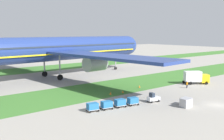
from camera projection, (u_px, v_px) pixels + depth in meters
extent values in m
plane|color=gray|center=(217.00, 105.00, 52.16)|extent=(400.00, 400.00, 0.00)
cube|color=#3D752D|center=(125.00, 85.00, 72.48)|extent=(320.00, 16.66, 0.01)
cube|color=#3D752D|center=(49.00, 68.00, 106.97)|extent=(320.00, 16.66, 0.01)
cylinder|color=navy|center=(64.00, 48.00, 84.71)|extent=(60.53, 12.22, 7.46)
sphere|color=navy|center=(127.00, 45.00, 105.50)|extent=(7.31, 7.31, 7.31)
cube|color=yellow|center=(64.00, 53.00, 84.89)|extent=(59.08, 12.25, 0.36)
cube|color=#283342|center=(73.00, 45.00, 87.11)|extent=(53.23, 11.71, 0.44)
cube|color=navy|center=(20.00, 48.00, 99.20)|extent=(12.71, 40.96, 0.67)
cylinder|color=#A3A3A8|center=(31.00, 55.00, 96.25)|extent=(6.17, 4.56, 4.10)
cube|color=navy|center=(107.00, 56.00, 65.35)|extent=(12.71, 40.96, 0.67)
cylinder|color=#A3A3A8|center=(95.00, 64.00, 70.97)|extent=(6.17, 4.56, 4.10)
cylinder|color=#A3A3A8|center=(116.00, 58.00, 101.62)|extent=(0.44, 0.44, 7.42)
cylinder|color=black|center=(116.00, 68.00, 102.14)|extent=(1.23, 0.51, 1.20)
cylinder|color=#A3A3A8|center=(44.00, 63.00, 85.31)|extent=(0.44, 0.44, 7.17)
cylinder|color=black|center=(45.00, 74.00, 85.81)|extent=(1.74, 0.73, 1.70)
cylinder|color=#A3A3A8|center=(60.00, 65.00, 78.97)|extent=(0.44, 0.44, 7.17)
cylinder|color=black|center=(60.00, 77.00, 79.47)|extent=(1.74, 0.73, 1.70)
cube|color=silver|center=(153.00, 99.00, 54.53)|extent=(2.80, 1.77, 0.77)
cube|color=#283342|center=(152.00, 95.00, 54.23)|extent=(0.89, 1.20, 0.90)
cylinder|color=black|center=(155.00, 99.00, 55.50)|extent=(0.63, 0.31, 0.60)
cylinder|color=black|center=(159.00, 100.00, 54.55)|extent=(0.63, 0.31, 0.60)
cylinder|color=black|center=(148.00, 100.00, 54.63)|extent=(0.63, 0.31, 0.60)
cylinder|color=black|center=(151.00, 102.00, 53.67)|extent=(0.63, 0.31, 0.60)
cube|color=#A3A3A8|center=(133.00, 103.00, 52.13)|extent=(2.44, 1.89, 0.10)
cube|color=#23669E|center=(133.00, 100.00, 52.04)|extent=(2.15, 1.66, 1.10)
cylinder|color=black|center=(134.00, 103.00, 53.16)|extent=(0.42, 0.19, 0.40)
cylinder|color=black|center=(138.00, 104.00, 51.96)|extent=(0.42, 0.19, 0.40)
cylinder|color=black|center=(127.00, 104.00, 52.35)|extent=(0.42, 0.19, 0.40)
cylinder|color=black|center=(131.00, 106.00, 51.16)|extent=(0.42, 0.19, 0.40)
cube|color=#A3A3A8|center=(120.00, 105.00, 50.74)|extent=(2.44, 1.89, 0.10)
cube|color=#23669E|center=(120.00, 102.00, 50.66)|extent=(2.15, 1.66, 1.10)
cylinder|color=black|center=(122.00, 105.00, 51.77)|extent=(0.42, 0.19, 0.40)
cylinder|color=black|center=(126.00, 106.00, 50.57)|extent=(0.42, 0.19, 0.40)
cylinder|color=black|center=(114.00, 106.00, 50.97)|extent=(0.42, 0.19, 0.40)
cylinder|color=black|center=(118.00, 108.00, 49.77)|extent=(0.42, 0.19, 0.40)
cube|color=#A3A3A8|center=(107.00, 107.00, 49.35)|extent=(2.44, 1.89, 0.10)
cube|color=#23669E|center=(107.00, 104.00, 49.27)|extent=(2.15, 1.66, 1.10)
cylinder|color=black|center=(109.00, 107.00, 50.38)|extent=(0.42, 0.19, 0.40)
cylinder|color=black|center=(112.00, 108.00, 49.18)|extent=(0.42, 0.19, 0.40)
cylinder|color=black|center=(101.00, 108.00, 49.58)|extent=(0.42, 0.19, 0.40)
cylinder|color=black|center=(104.00, 110.00, 48.38)|extent=(0.42, 0.19, 0.40)
cube|color=#A3A3A8|center=(93.00, 109.00, 47.96)|extent=(2.44, 1.89, 0.10)
cube|color=#23669E|center=(93.00, 106.00, 47.88)|extent=(2.15, 1.66, 1.10)
cylinder|color=black|center=(95.00, 109.00, 48.99)|extent=(0.42, 0.19, 0.40)
cylinder|color=black|center=(98.00, 111.00, 47.79)|extent=(0.42, 0.19, 0.40)
cylinder|color=black|center=(87.00, 110.00, 48.19)|extent=(0.42, 0.19, 0.40)
cylinder|color=black|center=(90.00, 112.00, 46.99)|extent=(0.42, 0.19, 0.40)
cube|color=yellow|center=(204.00, 78.00, 73.58)|extent=(3.12, 3.15, 2.20)
cube|color=#283342|center=(208.00, 77.00, 73.61)|extent=(1.26, 1.74, 0.97)
cube|color=silver|center=(193.00, 76.00, 73.23)|extent=(5.00, 4.47, 2.80)
cylinder|color=black|center=(203.00, 81.00, 74.74)|extent=(0.96, 0.80, 0.96)
cylinder|color=black|center=(206.00, 83.00, 72.77)|extent=(0.96, 0.80, 0.96)
cylinder|color=black|center=(188.00, 82.00, 74.38)|extent=(0.96, 0.80, 0.96)
cylinder|color=black|center=(191.00, 83.00, 72.41)|extent=(0.96, 0.80, 0.96)
cylinder|color=black|center=(184.00, 82.00, 74.29)|extent=(0.96, 0.80, 0.96)
cylinder|color=black|center=(187.00, 83.00, 72.32)|extent=(0.96, 0.80, 0.96)
cylinder|color=black|center=(187.00, 86.00, 68.24)|extent=(0.18, 0.18, 0.85)
cylinder|color=black|center=(187.00, 86.00, 68.38)|extent=(0.18, 0.18, 0.85)
cylinder|color=orange|center=(187.00, 84.00, 68.21)|extent=(0.36, 0.36, 0.62)
sphere|color=tan|center=(187.00, 82.00, 68.14)|extent=(0.24, 0.24, 0.24)
cylinder|color=orange|center=(187.00, 84.00, 68.07)|extent=(0.10, 0.10, 0.58)
cylinder|color=orange|center=(188.00, 84.00, 68.36)|extent=(0.10, 0.10, 0.58)
cube|color=#A3A3A8|center=(186.00, 101.00, 52.06)|extent=(2.18, 1.83, 1.50)
cube|color=#A3A3A8|center=(186.00, 103.00, 50.63)|extent=(2.11, 1.74, 1.72)
cone|color=orange|center=(139.00, 86.00, 68.66)|extent=(0.44, 0.44, 0.67)
cone|color=orange|center=(195.00, 78.00, 81.55)|extent=(0.44, 0.44, 0.68)
cone|color=orange|center=(123.00, 92.00, 62.74)|extent=(0.44, 0.44, 0.63)
cone|color=orange|center=(111.00, 93.00, 61.03)|extent=(0.44, 0.44, 0.64)
cylinder|color=#4C3823|center=(29.00, 54.00, 150.24)|extent=(0.70, 0.70, 3.65)
cone|color=#1E4223|center=(28.00, 45.00, 149.48)|extent=(5.01, 5.01, 7.19)
cylinder|color=#4C3823|center=(68.00, 54.00, 162.05)|extent=(0.70, 0.70, 2.80)
cone|color=#1E4223|center=(68.00, 47.00, 161.46)|extent=(4.53, 4.53, 5.67)
cylinder|color=#4C3823|center=(91.00, 51.00, 177.75)|extent=(0.70, 0.70, 3.10)
cone|color=#1E4223|center=(91.00, 43.00, 176.92)|extent=(5.07, 5.07, 8.69)
cylinder|color=#4C3823|center=(123.00, 50.00, 190.18)|extent=(0.70, 0.70, 3.44)
cone|color=#1E4223|center=(123.00, 43.00, 189.49)|extent=(5.94, 5.94, 6.26)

